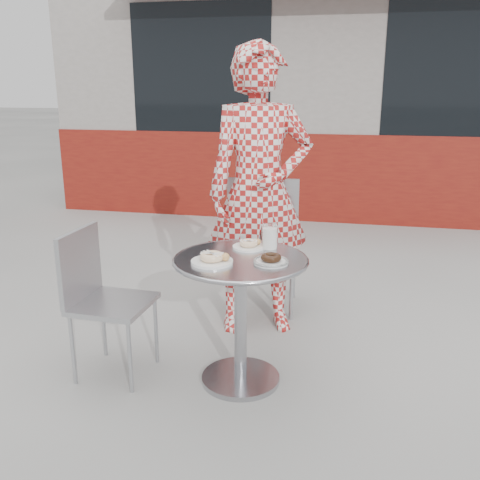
% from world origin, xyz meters
% --- Properties ---
extents(ground, '(60.00, 60.00, 0.00)m').
position_xyz_m(ground, '(0.00, 0.00, 0.00)').
color(ground, '#A7A59F').
rests_on(ground, ground).
extents(storefront, '(6.02, 4.55, 3.00)m').
position_xyz_m(storefront, '(-0.00, 5.56, 1.49)').
color(storefront, gray).
rests_on(storefront, ground).
extents(bistro_table, '(0.69, 0.69, 0.70)m').
position_xyz_m(bistro_table, '(0.02, 0.04, 0.53)').
color(bistro_table, '#B0B0B4').
rests_on(bistro_table, ground).
extents(chair_far, '(0.49, 0.49, 0.96)m').
position_xyz_m(chair_far, '(-0.02, 1.04, 0.30)').
color(chair_far, '#A7AAAF').
rests_on(chair_far, ground).
extents(chair_left, '(0.41, 0.40, 0.81)m').
position_xyz_m(chair_left, '(-0.68, -0.02, 0.25)').
color(chair_left, '#A7AAAF').
rests_on(chair_left, ground).
extents(seated_person, '(0.75, 0.62, 1.78)m').
position_xyz_m(seated_person, '(-0.01, 0.73, 0.89)').
color(seated_person, '#A21A18').
rests_on(seated_person, ground).
extents(plate_far, '(0.17, 0.17, 0.05)m').
position_xyz_m(plate_far, '(0.02, 0.22, 0.71)').
color(plate_far, white).
rests_on(plate_far, bistro_table).
extents(plate_near, '(0.21, 0.21, 0.05)m').
position_xyz_m(plate_near, '(-0.10, -0.06, 0.72)').
color(plate_near, white).
rests_on(plate_near, bistro_table).
extents(plate_checker, '(0.18, 0.18, 0.05)m').
position_xyz_m(plate_checker, '(0.18, -0.01, 0.71)').
color(plate_checker, white).
rests_on(plate_checker, bistro_table).
extents(milk_cup, '(0.08, 0.08, 0.13)m').
position_xyz_m(milk_cup, '(0.13, 0.23, 0.76)').
color(milk_cup, white).
rests_on(milk_cup, bistro_table).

